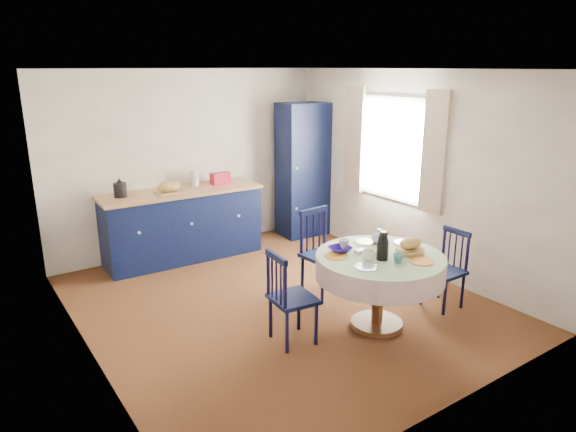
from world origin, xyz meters
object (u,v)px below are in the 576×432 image
chair_far (322,252)px  mug_d (344,244)px  mug_b (398,258)px  cobalt_bowl (340,249)px  mug_a (369,256)px  pantry_cabinet (303,170)px  dining_table (380,267)px  chair_right (446,268)px  kitchen_counter (183,224)px  chair_left (289,297)px  mug_c (380,237)px

chair_far → mug_d: size_ratio=9.28×
mug_b → cobalt_bowl: bearing=115.9°
mug_a → cobalt_bowl: (-0.07, 0.33, -0.02)m
mug_b → chair_far: bearing=88.6°
pantry_cabinet → dining_table: size_ratio=1.60×
dining_table → mug_b: bearing=-93.3°
chair_right → mug_a: bearing=-91.9°
kitchen_counter → cobalt_bowl: (0.56, -2.61, 0.30)m
dining_table → chair_right: bearing=-4.6°
pantry_cabinet → mug_a: (-1.33, -2.89, -0.20)m
chair_far → mug_d: chair_far is taller
chair_left → mug_a: (0.72, -0.28, 0.35)m
chair_left → chair_right: 1.86m
cobalt_bowl → chair_far: bearing=66.3°
chair_right → kitchen_counter: bearing=-149.5°
kitchen_counter → chair_far: 2.13m
mug_c → mug_a: bearing=-144.6°
mug_b → mug_c: size_ratio=0.83×
chair_far → mug_c: 0.76m
dining_table → chair_right: 0.95m
pantry_cabinet → cobalt_bowl: pantry_cabinet is taller
pantry_cabinet → mug_b: bearing=-107.2°
kitchen_counter → pantry_cabinet: bearing=0.3°
chair_far → mug_c: chair_far is taller
mug_d → cobalt_bowl: (-0.09, -0.05, -0.02)m
chair_left → mug_a: 0.85m
pantry_cabinet → mug_b: 3.30m
chair_right → mug_d: size_ratio=8.03×
dining_table → mug_d: dining_table is taller
pantry_cabinet → dining_table: (-1.14, -2.85, -0.37)m
chair_far → mug_d: (-0.19, -0.59, 0.31)m
mug_d → dining_table: bearing=-63.0°
chair_left → mug_a: bearing=-105.8°
mug_a → cobalt_bowl: mug_a is taller
dining_table → chair_left: dining_table is taller
chair_right → mug_a: size_ratio=6.83×
chair_left → mug_a: chair_left is taller
chair_right → cobalt_bowl: 1.30m
mug_c → mug_d: 0.45m
chair_left → chair_far: chair_far is taller
pantry_cabinet → mug_d: 2.83m
chair_left → chair_right: (1.84, -0.32, -0.03)m
mug_b → kitchen_counter: bearing=104.5°
chair_right → mug_c: 0.84m
chair_left → chair_far: size_ratio=0.92×
mug_d → pantry_cabinet: bearing=62.3°
chair_right → cobalt_bowl: chair_right is taller
mug_c → mug_d: (-0.45, 0.05, 0.00)m
pantry_cabinet → mug_c: 2.70m
chair_far → chair_right: size_ratio=1.16×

